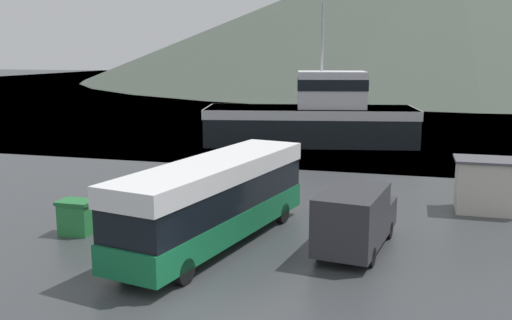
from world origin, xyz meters
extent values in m
plane|color=#383A3D|center=(0.00, 0.00, 0.00)|extent=(400.00, 400.00, 0.00)
plane|color=slate|center=(0.00, 141.14, 0.00)|extent=(240.00, 240.00, 0.00)
cone|color=#424C42|center=(14.00, 164.06, 20.62)|extent=(206.10, 206.10, 41.24)
cube|color=#146B3D|center=(-1.77, 5.96, 0.96)|extent=(4.78, 11.34, 1.03)
cube|color=black|center=(-1.77, 5.96, 2.07)|extent=(4.68, 11.12, 1.18)
cube|color=white|center=(-1.77, 5.96, 3.02)|extent=(4.78, 11.34, 0.74)
cube|color=black|center=(-0.63, 11.38, 1.86)|extent=(2.21, 0.52, 1.59)
cylinder|color=black|center=(-2.08, 9.98, 0.45)|extent=(0.48, 0.94, 0.90)
cylinder|color=black|center=(0.13, 9.51, 0.45)|extent=(0.48, 0.94, 0.90)
cylinder|color=black|center=(-3.67, 2.40, 0.45)|extent=(0.48, 0.94, 0.90)
cylinder|color=black|center=(-1.47, 1.94, 0.45)|extent=(0.48, 0.94, 0.90)
cube|color=#2D2D33|center=(3.53, 6.19, 1.42)|extent=(2.62, 4.12, 2.13)
cube|color=#2D2D33|center=(3.92, 8.92, 0.94)|extent=(2.31, 1.93, 1.17)
cube|color=black|center=(3.81, 8.12, 1.89)|extent=(1.78, 0.31, 0.75)
cylinder|color=black|center=(2.96, 8.84, 0.35)|extent=(0.32, 0.72, 0.70)
cylinder|color=black|center=(4.82, 8.57, 0.35)|extent=(0.32, 0.72, 0.70)
cylinder|color=black|center=(2.48, 5.45, 0.35)|extent=(0.32, 0.72, 0.70)
cylinder|color=black|center=(4.34, 5.18, 0.35)|extent=(0.32, 0.72, 0.70)
cube|color=black|center=(-2.62, 32.02, 1.51)|extent=(17.83, 9.17, 3.02)
cube|color=silver|center=(-2.62, 32.02, 2.64)|extent=(18.00, 9.27, 0.75)
cube|color=silver|center=(-0.95, 32.36, 4.49)|extent=(6.15, 5.14, 2.95)
cube|color=black|center=(-0.95, 32.36, 4.94)|extent=(6.28, 5.28, 0.89)
cylinder|color=#B2B2B7|center=(-1.75, 32.20, 8.67)|extent=(0.20, 0.20, 5.41)
cube|color=#287F3D|center=(-7.81, 5.66, 0.65)|extent=(1.31, 0.96, 1.30)
cube|color=#226C34|center=(-7.81, 5.66, 1.38)|extent=(1.44, 1.05, 0.14)
cube|color=beige|center=(9.25, 13.83, 1.22)|extent=(3.07, 2.01, 2.45)
cube|color=#4C4C51|center=(9.25, 13.83, 2.51)|extent=(3.38, 2.21, 0.12)
cylinder|color=#B29919|center=(-4.22, 19.89, 0.26)|extent=(0.30, 0.30, 0.52)
sphere|color=#B29919|center=(-4.22, 19.89, 0.60)|extent=(0.34, 0.34, 0.34)
camera|label=1|loc=(5.47, -14.47, 7.52)|focal=40.00mm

